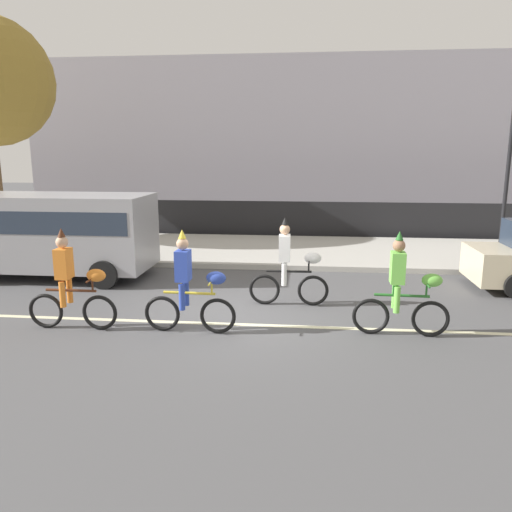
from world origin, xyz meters
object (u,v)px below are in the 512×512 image
at_px(parade_cyclist_lime, 403,291).
at_px(parked_van_grey, 57,229).
at_px(street_lamp_post, 512,126).
at_px(parade_cyclist_orange, 71,286).
at_px(parade_cyclist_zebra, 290,267).
at_px(parade_cyclist_cobalt, 190,288).

height_order(parade_cyclist_lime, parked_van_grey, parked_van_grey).
bearing_deg(street_lamp_post, parade_cyclist_orange, -144.30).
bearing_deg(parked_van_grey, street_lamp_post, 16.28).
distance_m(parade_cyclist_orange, street_lamp_post, 13.05).
xyz_separation_m(parade_cyclist_zebra, street_lamp_post, (6.32, 5.48, 3.15)).
bearing_deg(parade_cyclist_orange, parade_cyclist_cobalt, 1.54).
xyz_separation_m(parade_cyclist_zebra, parked_van_grey, (-6.15, 1.84, 0.44)).
height_order(parade_cyclist_cobalt, parade_cyclist_lime, same).
xyz_separation_m(parade_cyclist_orange, parade_cyclist_zebra, (3.97, 1.91, 0.00)).
bearing_deg(parade_cyclist_cobalt, parade_cyclist_orange, -178.46).
xyz_separation_m(parked_van_grey, street_lamp_post, (12.47, 3.64, 2.71)).
relative_size(parade_cyclist_cobalt, parade_cyclist_zebra, 1.00).
distance_m(parade_cyclist_orange, parade_cyclist_zebra, 4.41).
bearing_deg(parked_van_grey, parade_cyclist_zebra, -16.63).
distance_m(parade_cyclist_lime, street_lamp_post, 8.84).
distance_m(parade_cyclist_zebra, parked_van_grey, 6.43).
bearing_deg(parade_cyclist_lime, parade_cyclist_orange, -177.16).
height_order(parade_cyclist_zebra, parked_van_grey, parked_van_grey).
bearing_deg(parade_cyclist_lime, parked_van_grey, 157.26).
height_order(parade_cyclist_zebra, street_lamp_post, street_lamp_post).
bearing_deg(street_lamp_post, parade_cyclist_cobalt, -137.71).
relative_size(parade_cyclist_orange, parade_cyclist_zebra, 1.00).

